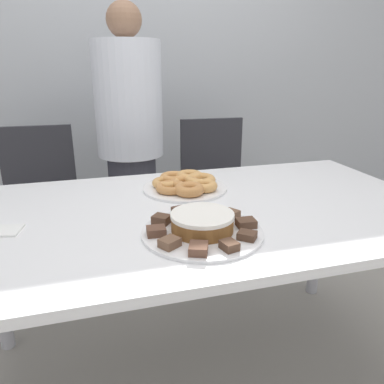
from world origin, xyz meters
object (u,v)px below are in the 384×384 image
person_standing (131,146)px  plate_cake (202,232)px  plate_donuts (184,188)px  frosted_cake (202,222)px  napkin (3,231)px  office_chair_right (217,198)px  office_chair_left (41,216)px

person_standing → plate_cake: bearing=-86.1°
plate_donuts → person_standing: bearing=100.9°
frosted_cake → napkin: size_ratio=1.58×
office_chair_right → office_chair_left: bearing=-177.0°
person_standing → plate_cake: person_standing is taller
office_chair_left → plate_donuts: bearing=-45.1°
frosted_cake → plate_cake: bearing=180.0°
office_chair_left → plate_donuts: office_chair_left is taller
person_standing → plate_cake: size_ratio=4.22×
napkin → plate_cake: bearing=-17.3°
office_chair_left → frosted_cake: bearing=-60.2°
office_chair_left → plate_donuts: (0.64, -0.69, 0.32)m
office_chair_right → plate_donuts: size_ratio=2.69×
office_chair_left → frosted_cake: office_chair_left is taller
person_standing → plate_donuts: person_standing is taller
napkin → person_standing: bearing=61.2°
plate_cake → plate_donuts: (0.06, 0.42, -0.00)m
person_standing → office_chair_left: bearing=178.5°
person_standing → office_chair_left: (-0.51, 0.01, -0.36)m
plate_donuts → napkin: size_ratio=2.84×
plate_cake → office_chair_right: bearing=68.1°
plate_donuts → plate_cake: bearing=-97.6°
person_standing → office_chair_left: 0.63m
office_chair_left → office_chair_right: bearing=1.7°
frosted_cake → napkin: (-0.58, 0.18, -0.04)m
office_chair_left → napkin: office_chair_left is taller
office_chair_left → napkin: bearing=-87.5°
napkin → office_chair_right: bearing=42.2°
frosted_cake → napkin: bearing=162.7°
office_chair_right → frosted_cake: (-0.44, -1.10, 0.36)m
office_chair_left → plate_cake: size_ratio=2.51×
office_chair_left → office_chair_right: (1.03, -0.00, 0.00)m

